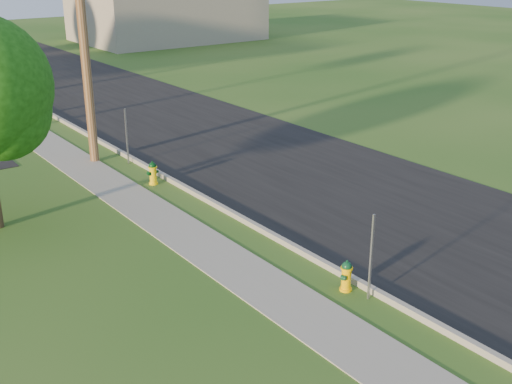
# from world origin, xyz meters

# --- Properties ---
(road) EXTENTS (8.00, 120.00, 0.02)m
(road) POSITION_xyz_m (4.50, 10.00, 0.01)
(road) COLOR black
(road) RESTS_ON ground
(curb) EXTENTS (0.15, 120.00, 0.15)m
(curb) POSITION_xyz_m (0.50, 10.00, 0.07)
(curb) COLOR gray
(curb) RESTS_ON ground
(sidewalk) EXTENTS (1.50, 120.00, 0.03)m
(sidewalk) POSITION_xyz_m (-1.25, 10.00, 0.01)
(sidewalk) COLOR gray
(sidewalk) RESTS_ON ground
(utility_pole_mid) EXTENTS (1.40, 0.32, 9.80)m
(utility_pole_mid) POSITION_xyz_m (-0.60, 17.00, 4.95)
(utility_pole_mid) COLOR brown
(utility_pole_mid) RESTS_ON ground
(sign_post_near) EXTENTS (0.05, 0.04, 2.00)m
(sign_post_near) POSITION_xyz_m (0.25, 4.20, 1.00)
(sign_post_near) COLOR gray
(sign_post_near) RESTS_ON ground
(sign_post_mid) EXTENTS (0.05, 0.04, 2.00)m
(sign_post_mid) POSITION_xyz_m (0.25, 16.00, 1.00)
(sign_post_mid) COLOR gray
(sign_post_mid) RESTS_ON ground
(sign_post_far) EXTENTS (0.05, 0.04, 2.00)m
(sign_post_far) POSITION_xyz_m (0.25, 28.20, 1.00)
(sign_post_far) COLOR gray
(sign_post_far) RESTS_ON ground
(distant_building) EXTENTS (14.00, 10.00, 4.00)m
(distant_building) POSITION_xyz_m (18.00, 45.00, 2.00)
(distant_building) COLOR gray
(distant_building) RESTS_ON ground
(hydrant_near) EXTENTS (0.38, 0.34, 0.74)m
(hydrant_near) POSITION_xyz_m (0.11, 4.76, 0.36)
(hydrant_near) COLOR #FFBE01
(hydrant_near) RESTS_ON ground
(hydrant_mid) EXTENTS (0.40, 0.36, 0.78)m
(hydrant_mid) POSITION_xyz_m (-0.05, 13.55, 0.38)
(hydrant_mid) COLOR yellow
(hydrant_mid) RESTS_ON ground
(hydrant_far) EXTENTS (0.38, 0.34, 0.73)m
(hydrant_far) POSITION_xyz_m (0.18, 25.05, 0.36)
(hydrant_far) COLOR yellow
(hydrant_far) RESTS_ON ground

